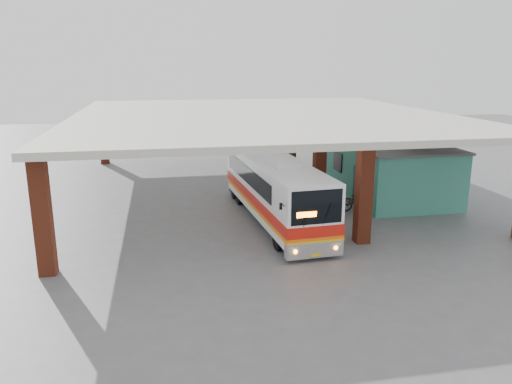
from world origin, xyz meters
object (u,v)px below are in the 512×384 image
Objects in this scene: motorcycle at (358,199)px; red_chair at (340,187)px; coach_bus at (274,189)px; pedestrian at (364,224)px.

red_chair is (0.38, 3.64, -0.24)m from motorcycle.
motorcycle is at bearing 7.83° from coach_bus.
motorcycle is at bearing -91.52° from red_chair.
coach_bus is 5.18× the size of motorcycle.
motorcycle is at bearing -106.24° from pedestrian.
pedestrian is (-1.53, -4.43, 0.19)m from motorcycle.
coach_bus is at bearing -44.62° from pedestrian.
coach_bus is 4.91m from motorcycle.
coach_bus is 7.44× the size of pedestrian.
red_chair is at bearing 38.36° from coach_bus.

